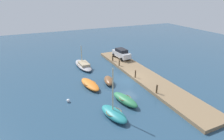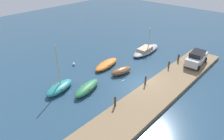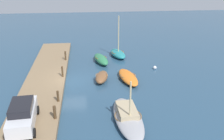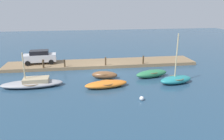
{
  "view_description": "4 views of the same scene",
  "coord_description": "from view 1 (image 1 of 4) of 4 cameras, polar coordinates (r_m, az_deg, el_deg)",
  "views": [
    {
      "loc": [
        -21.28,
        12.09,
        11.59
      ],
      "look_at": [
        1.39,
        1.83,
        1.39
      ],
      "focal_mm": 30.22,
      "sensor_mm": 36.0,
      "label": 1
    },
    {
      "loc": [
        -16.66,
        -11.04,
        12.71
      ],
      "look_at": [
        -0.93,
        3.34,
        0.84
      ],
      "focal_mm": 32.79,
      "sensor_mm": 36.0,
      "label": 2
    },
    {
      "loc": [
        23.77,
        1.38,
        10.69
      ],
      "look_at": [
        -0.51,
        3.98,
        0.83
      ],
      "focal_mm": 41.17,
      "sensor_mm": 36.0,
      "label": 3
    },
    {
      "loc": [
        2.73,
        25.76,
        8.15
      ],
      "look_at": [
        -0.72,
        2.02,
        0.69
      ],
      "focal_mm": 35.02,
      "sensor_mm": 36.0,
      "label": 4
    }
  ],
  "objects": [
    {
      "name": "mooring_post_west",
      "position": [
        23.26,
        13.4,
        -5.61
      ],
      "size": [
        0.19,
        0.19,
        1.07
      ],
      "primitive_type": "cylinder",
      "color": "#47331E",
      "rests_on": "dock_platform"
    },
    {
      "name": "rowboat_orange",
      "position": [
        25.26,
        -6.68,
        -4.31
      ],
      "size": [
        4.5,
        2.11,
        0.68
      ],
      "rotation": [
        0.0,
        0.0,
        0.15
      ],
      "color": "orange",
      "rests_on": "ground_plane"
    },
    {
      "name": "marker_buoy",
      "position": [
        22.35,
        -13.11,
        -9.02
      ],
      "size": [
        0.39,
        0.39,
        0.39
      ],
      "primitive_type": "sphere",
      "color": "silver",
      "rests_on": "ground_plane"
    },
    {
      "name": "ground_plane",
      "position": [
        27.08,
        4.75,
        -3.14
      ],
      "size": [
        84.0,
        84.0,
        0.0
      ],
      "primitive_type": "plane",
      "color": "navy"
    },
    {
      "name": "dock_platform",
      "position": [
        28.31,
        9.59,
        -1.76
      ],
      "size": [
        25.27,
        3.86,
        0.41
      ],
      "primitive_type": "cube",
      "color": "#846B4C",
      "rests_on": "ground_plane"
    },
    {
      "name": "parked_car",
      "position": [
        34.64,
        2.85,
        5.02
      ],
      "size": [
        4.25,
        2.11,
        1.77
      ],
      "rotation": [
        0.0,
        0.0,
        0.08
      ],
      "color": "silver",
      "rests_on": "dock_platform"
    },
    {
      "name": "dinghy_brown",
      "position": [
        25.95,
        -1.02,
        -3.21
      ],
      "size": [
        3.04,
        1.77,
        0.83
      ],
      "rotation": [
        0.0,
        0.0,
        -0.23
      ],
      "color": "brown",
      "rests_on": "ground_plane"
    },
    {
      "name": "rowboat_green",
      "position": [
        21.6,
        3.97,
        -8.91
      ],
      "size": [
        4.04,
        2.09,
        0.83
      ],
      "rotation": [
        0.0,
        0.0,
        0.23
      ],
      "color": "#2D7A4C",
      "rests_on": "ground_plane"
    },
    {
      "name": "mooring_post_mid_west",
      "position": [
        26.91,
        7.08,
        -1.17
      ],
      "size": [
        0.19,
        0.19,
        1.08
      ],
      "primitive_type": "cylinder",
      "color": "#47331E",
      "rests_on": "dock_platform"
    },
    {
      "name": "sailboat_grey",
      "position": [
        32.01,
        -8.67,
        1.53
      ],
      "size": [
        6.11,
        2.21,
        3.54
      ],
      "rotation": [
        0.0,
        0.0,
        0.04
      ],
      "color": "#939399",
      "rests_on": "ground_plane"
    },
    {
      "name": "mooring_post_east",
      "position": [
        33.29,
        0.23,
        3.59
      ],
      "size": [
        0.22,
        0.22,
        1.02
      ],
      "primitive_type": "cylinder",
      "color": "#47331E",
      "rests_on": "dock_platform"
    },
    {
      "name": "mooring_post_mid_east",
      "position": [
        31.11,
        2.2,
        2.14
      ],
      "size": [
        0.19,
        0.19,
        0.94
      ],
      "primitive_type": "cylinder",
      "color": "#47331E",
      "rests_on": "dock_platform"
    },
    {
      "name": "rowboat_teal",
      "position": [
        19.31,
        0.57,
        -12.99
      ],
      "size": [
        3.91,
        2.28,
        5.24
      ],
      "rotation": [
        0.0,
        0.0,
        0.22
      ],
      "color": "teal",
      "rests_on": "ground_plane"
    }
  ]
}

